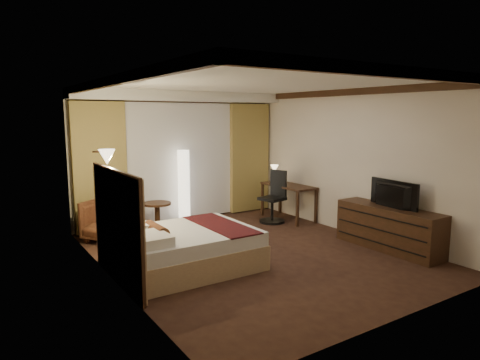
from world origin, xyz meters
TOP-DOWN VIEW (x-y plane):
  - floor at (0.00, 0.00)m, footprint 4.50×5.50m
  - ceiling at (0.00, 0.00)m, footprint 4.50×5.50m
  - back_wall at (0.00, 2.75)m, footprint 4.50×0.02m
  - left_wall at (-2.25, 0.00)m, footprint 0.02×5.50m
  - right_wall at (2.25, 0.00)m, footprint 0.02×5.50m
  - crown_molding at (0.00, 0.00)m, footprint 4.50×5.50m
  - soffit at (0.00, 2.50)m, footprint 4.50×0.50m
  - curtain_sheer at (0.00, 2.67)m, footprint 2.48×0.04m
  - curtain_left_drape at (-1.70, 2.61)m, footprint 1.00×0.14m
  - curtain_right_drape at (1.70, 2.61)m, footprint 1.00×0.14m
  - wall_sconce at (-2.09, 0.74)m, footprint 0.24×0.24m
  - bed at (-1.22, -0.02)m, footprint 1.94×1.51m
  - headboard at (-2.20, -0.02)m, footprint 0.12×1.81m
  - armchair at (-1.71, 1.98)m, footprint 1.07×1.08m
  - side_table at (-0.82, 2.02)m, footprint 0.53×0.53m
  - floor_lamp at (-0.07, 2.41)m, footprint 0.32×0.32m
  - desk at (1.95, 1.49)m, footprint 0.55×1.29m
  - desk_lamp at (1.95, 1.98)m, footprint 0.18×0.18m
  - office_chair at (1.48, 1.44)m, footprint 0.63×0.63m
  - dresser at (2.00, -1.07)m, footprint 0.50×1.85m
  - television at (1.97, -1.07)m, footprint 0.66×1.03m

SIDE VIEW (x-z plane):
  - floor at x=0.00m, z-range -0.01..0.01m
  - bed at x=-1.22m, z-range 0.00..0.57m
  - side_table at x=-0.82m, z-range 0.00..0.58m
  - dresser at x=2.00m, z-range 0.00..0.72m
  - desk at x=1.95m, z-range 0.00..0.75m
  - armchair at x=-1.71m, z-range 0.00..0.82m
  - office_chair at x=1.48m, z-range 0.00..1.09m
  - headboard at x=-2.20m, z-range 0.00..1.50m
  - floor_lamp at x=-0.07m, z-range 0.00..1.53m
  - desk_lamp at x=1.95m, z-range 0.75..1.09m
  - television at x=1.97m, z-range 0.94..1.06m
  - curtain_sheer at x=0.00m, z-range 0.02..2.48m
  - curtain_left_drape at x=-1.70m, z-range 0.02..2.48m
  - curtain_right_drape at x=1.70m, z-range 0.02..2.48m
  - back_wall at x=0.00m, z-range 0.00..2.70m
  - left_wall at x=-2.25m, z-range 0.00..2.70m
  - right_wall at x=2.25m, z-range 0.00..2.70m
  - wall_sconce at x=-2.09m, z-range 1.50..1.74m
  - soffit at x=0.00m, z-range 2.50..2.70m
  - crown_molding at x=0.00m, z-range 2.58..2.70m
  - ceiling at x=0.00m, z-range 2.70..2.71m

